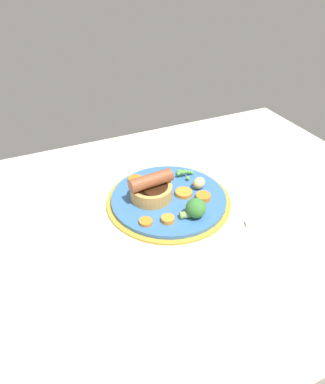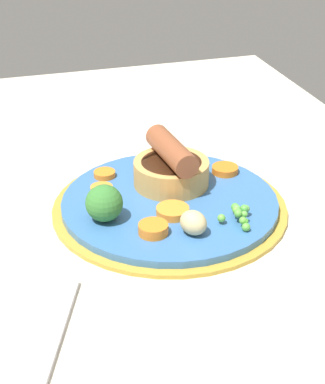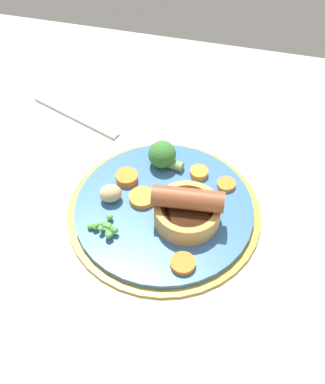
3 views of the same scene
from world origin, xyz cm
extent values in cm
cube|color=beige|center=(0.00, 0.00, 1.50)|extent=(110.00, 80.00, 3.00)
cylinder|color=#B79333|center=(-0.35, 4.51, 3.25)|extent=(28.44, 28.44, 0.50)
cylinder|color=#386BA8|center=(-0.35, 4.51, 3.70)|extent=(26.17, 26.17, 1.40)
cylinder|color=tan|center=(-3.68, 5.85, 5.98)|extent=(9.43, 9.43, 3.16)
cylinder|color=#472614|center=(-3.68, 5.85, 7.41)|extent=(7.54, 7.54, 0.30)
cylinder|color=brown|center=(-3.68, 5.85, 9.06)|extent=(10.17, 3.92, 3.00)
sphere|color=#51AB3B|center=(8.45, 10.74, 5.18)|extent=(0.72, 0.72, 0.72)
sphere|color=#5EA64D|center=(6.15, 11.78, 5.34)|extent=(0.92, 0.92, 0.92)
sphere|color=#5EB546|center=(7.47, 11.01, 5.50)|extent=(0.78, 0.78, 0.78)
sphere|color=#5AA53F|center=(7.37, 10.30, 5.66)|extent=(0.95, 0.95, 0.95)
sphere|color=#50A846|center=(6.00, 11.63, 5.34)|extent=(0.89, 0.89, 0.89)
sphere|color=#58B04E|center=(5.90, 10.83, 5.38)|extent=(0.70, 0.70, 0.70)
sphere|color=#5DAC3D|center=(8.37, 10.48, 5.29)|extent=(0.88, 0.88, 0.88)
sphere|color=#53AB42|center=(6.29, 11.49, 5.44)|extent=(0.90, 0.90, 0.90)
sphere|color=#52B54A|center=(7.02, 10.51, 5.67)|extent=(0.70, 0.70, 0.70)
sphere|color=#59A949|center=(6.97, 10.46, 5.68)|extent=(0.71, 0.71, 0.71)
sphere|color=#53B23B|center=(5.50, 10.70, 5.38)|extent=(0.95, 0.95, 0.95)
sphere|color=#62B44D|center=(6.42, 10.49, 5.72)|extent=(0.97, 0.97, 0.97)
sphere|color=#66B243|center=(6.96, 8.47, 5.12)|extent=(0.93, 0.93, 0.93)
sphere|color=#51AD4C|center=(6.01, 10.63, 5.51)|extent=(0.85, 0.85, 0.85)
sphere|color=#64B53A|center=(6.64, 10.31, 5.68)|extent=(0.81, 0.81, 0.81)
sphere|color=#5BAD42|center=(9.17, 10.54, 4.88)|extent=(0.96, 0.96, 0.96)
sphere|color=#387A33|center=(2.30, -3.96, 6.55)|extent=(4.30, 4.30, 4.30)
cylinder|color=#7A9E56|center=(-0.01, -3.51, 5.15)|extent=(2.38, 1.88, 1.50)
ellipsoid|color=#CCB77F|center=(7.94, 4.77, 5.77)|extent=(4.12, 3.84, 2.73)
cylinder|color=orange|center=(-4.72, 13.50, 4.83)|extent=(4.55, 4.55, 0.86)
cylinder|color=orange|center=(-8.11, -1.77, 4.76)|extent=(3.51, 3.51, 0.72)
cylinder|color=orange|center=(-3.73, -3.06, 4.90)|extent=(3.76, 3.76, 1.00)
cylinder|color=orange|center=(6.73, 0.54, 4.99)|extent=(4.59, 4.59, 1.17)
cylinder|color=orange|center=(3.49, 3.79, 4.86)|extent=(4.96, 4.96, 0.92)
cube|color=silver|center=(19.79, -12.66, 3.30)|extent=(17.35, 8.02, 0.60)
camera|label=1|loc=(-26.69, -51.51, 51.40)|focal=32.00mm
camera|label=2|loc=(64.17, -15.50, 42.81)|focal=60.00mm
camera|label=3|loc=(-11.13, 51.86, 65.09)|focal=50.00mm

